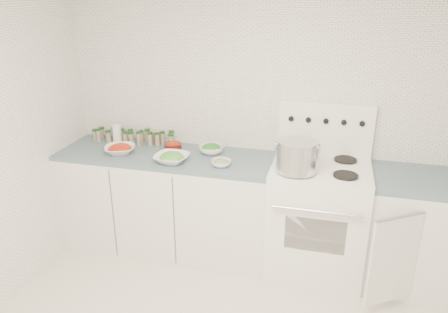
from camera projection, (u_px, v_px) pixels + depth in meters
room_walls at (224, 129)px, 2.21m from camera, size 3.54×3.04×2.52m
counter_left at (168, 201)px, 3.88m from camera, size 1.85×0.62×0.90m
stove at (317, 215)px, 3.56m from camera, size 0.76×0.70×1.36m
counter_right at (425, 233)px, 3.38m from camera, size 0.89×0.85×0.90m
stock_pot at (297, 154)px, 3.23m from camera, size 0.33×0.30×0.23m
bowl_tomato at (120, 149)px, 3.73m from camera, size 0.33×0.33×0.09m
bowl_snowpea at (172, 158)px, 3.53m from camera, size 0.29×0.29×0.09m
bowl_broccoli at (211, 149)px, 3.73m from camera, size 0.24×0.24×0.09m
bowl_zucchini at (221, 163)px, 3.46m from camera, size 0.18×0.18×0.06m
bowl_pepper at (173, 147)px, 3.75m from camera, size 0.15×0.15×0.09m
salt_canister at (117, 134)px, 3.98m from camera, size 0.10×0.10×0.16m
tin_can at (156, 137)px, 3.98m from camera, size 0.11×0.11×0.11m
spice_cluster at (134, 136)px, 3.97m from camera, size 0.80×0.16×0.13m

